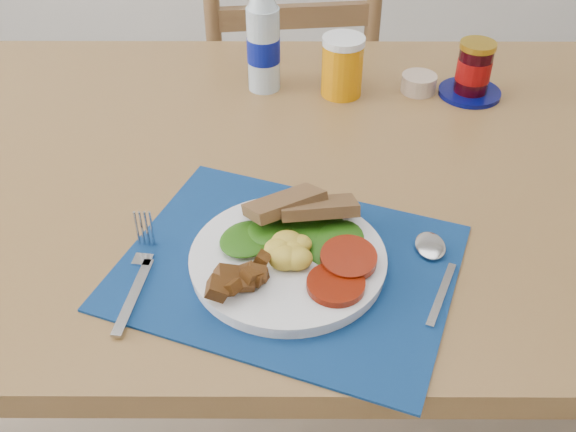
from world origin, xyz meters
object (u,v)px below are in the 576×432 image
object	(u,v)px
breakfast_plate	(284,257)
jam_on_saucer	(473,72)
water_bottle	(263,42)
juice_glass	(342,68)
chair_far	(288,55)

from	to	relation	value
breakfast_plate	jam_on_saucer	xyz separation A→B (m)	(0.34, 0.47, 0.02)
water_bottle	jam_on_saucer	size ratio (longest dim) A/B	1.81
juice_glass	jam_on_saucer	size ratio (longest dim) A/B	0.91
chair_far	water_bottle	size ratio (longest dim) A/B	5.70
chair_far	breakfast_plate	bearing A→B (deg)	83.27
breakfast_plate	juice_glass	distance (m)	0.49
juice_glass	jam_on_saucer	xyz separation A→B (m)	(0.24, -0.00, -0.01)
chair_far	jam_on_saucer	distance (m)	0.64
chair_far	breakfast_plate	xyz separation A→B (m)	(-0.00, -0.98, 0.18)
chair_far	juice_glass	size ratio (longest dim) A/B	11.33
breakfast_plate	water_bottle	bearing A→B (deg)	73.45
jam_on_saucer	breakfast_plate	bearing A→B (deg)	-125.70
juice_glass	breakfast_plate	bearing A→B (deg)	-102.09
breakfast_plate	jam_on_saucer	distance (m)	0.58
breakfast_plate	juice_glass	bearing A→B (deg)	56.67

